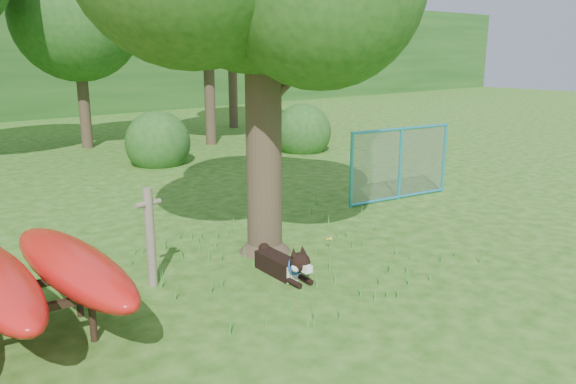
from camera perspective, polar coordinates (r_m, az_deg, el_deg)
ground at (r=7.97m, az=4.50°, el=-8.86°), size 80.00×80.00×0.00m
wooden_post at (r=7.73m, az=-13.83°, el=-4.24°), size 0.37×0.14×1.37m
husky_dog at (r=7.95m, az=-0.27°, el=-7.36°), size 0.35×1.23×0.55m
fence_section at (r=12.15m, az=11.34°, el=2.85°), size 2.63×0.49×2.59m
wildflower_clump at (r=9.07m, az=4.23°, el=-4.85°), size 0.09×0.09×0.20m
bg_tree_c at (r=19.41m, az=-20.70°, el=16.28°), size 4.00×4.00×6.12m
shrub_right at (r=17.89m, az=1.47°, el=4.19°), size 1.80×1.80×1.80m
shrub_mid at (r=16.21m, az=-12.96°, el=2.78°), size 1.80×1.80×1.80m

